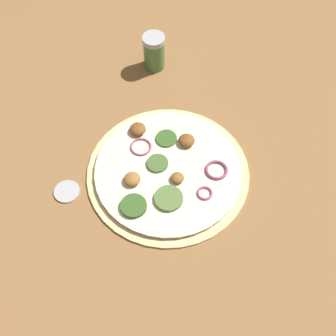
# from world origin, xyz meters

# --- Properties ---
(ground_plane) EXTENTS (3.00, 3.00, 0.00)m
(ground_plane) POSITION_xyz_m (0.00, 0.00, 0.00)
(ground_plane) COLOR olive
(pizza) EXTENTS (0.31, 0.31, 0.03)m
(pizza) POSITION_xyz_m (-0.00, -0.00, 0.01)
(pizza) COLOR beige
(pizza) RESTS_ON ground_plane
(spice_jar) EXTENTS (0.05, 0.05, 0.08)m
(spice_jar) POSITION_xyz_m (-0.10, 0.27, 0.04)
(spice_jar) COLOR #4C7F42
(spice_jar) RESTS_ON ground_plane
(loose_cap) EXTENTS (0.05, 0.05, 0.01)m
(loose_cap) POSITION_xyz_m (-0.17, -0.09, 0.00)
(loose_cap) COLOR #B2B2B7
(loose_cap) RESTS_ON ground_plane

